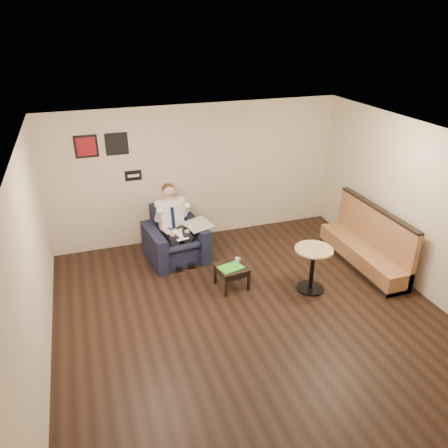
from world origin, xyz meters
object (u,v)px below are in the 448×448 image
object	(u,v)px
green_folder	(231,267)
smartphone	(230,262)
armchair	(175,235)
coffee_mug	(237,260)
banquette	(365,238)
cafe_table	(312,269)
side_table	(232,277)
seated_man	(177,229)

from	to	relation	value
green_folder	smartphone	xyz separation A→B (m)	(0.05, 0.17, -0.00)
armchair	coffee_mug	xyz separation A→B (m)	(0.84, -1.15, -0.07)
armchair	smartphone	bearing A→B (deg)	-64.93
coffee_mug	smartphone	distance (m)	0.13
armchair	green_folder	world-z (taller)	armchair
banquette	cafe_table	world-z (taller)	banquette
armchair	side_table	size ratio (longest dim) A/B	2.15
banquette	cafe_table	distance (m)	1.41
green_folder	armchair	bearing A→B (deg)	117.25
armchair	smartphone	xyz separation A→B (m)	(0.72, -1.13, -0.11)
seated_man	side_table	world-z (taller)	seated_man
coffee_mug	cafe_table	distance (m)	1.30
coffee_mug	banquette	xyz separation A→B (m)	(2.46, -0.20, 0.12)
smartphone	banquette	bearing A→B (deg)	-2.09
green_folder	smartphone	bearing A→B (deg)	73.15
seated_man	coffee_mug	world-z (taller)	seated_man
seated_man	cafe_table	size ratio (longest dim) A/B	1.76
coffee_mug	seated_man	bearing A→B (deg)	128.94
armchair	cafe_table	world-z (taller)	armchair
seated_man	cafe_table	distance (m)	2.58
green_folder	cafe_table	size ratio (longest dim) A/B	0.50
banquette	cafe_table	xyz separation A→B (m)	(-1.33, -0.43, -0.17)
seated_man	cafe_table	bearing A→B (deg)	-47.76
seated_man	side_table	xyz separation A→B (m)	(0.68, -1.14, -0.50)
smartphone	cafe_table	size ratio (longest dim) A/B	0.16
side_table	cafe_table	world-z (taller)	cafe_table
side_table	banquette	world-z (taller)	banquette
armchair	smartphone	distance (m)	1.34
seated_man	armchair	bearing A→B (deg)	90.00
armchair	banquette	xyz separation A→B (m)	(3.30, -1.35, 0.05)
banquette	armchair	bearing A→B (deg)	157.68
smartphone	cafe_table	xyz separation A→B (m)	(1.25, -0.66, -0.01)
cafe_table	seated_man	bearing A→B (deg)	139.68
seated_man	coffee_mug	bearing A→B (deg)	-58.50
seated_man	coffee_mug	distance (m)	1.33
armchair	banquette	world-z (taller)	banquette
side_table	banquette	bearing A→B (deg)	-1.69
green_folder	banquette	xyz separation A→B (m)	(2.63, -0.06, 0.16)
coffee_mug	smartphone	world-z (taller)	coffee_mug
seated_man	banquette	size ratio (longest dim) A/B	0.63
seated_man	smartphone	size ratio (longest dim) A/B	11.23
armchair	green_folder	xyz separation A→B (m)	(0.67, -1.30, -0.11)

